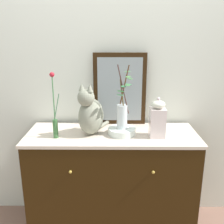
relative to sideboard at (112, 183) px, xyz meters
The scene contains 8 objects.
wall_back 0.91m from the sideboard, 90.00° to the left, with size 4.40×0.08×2.60m, color silver.
sideboard is the anchor object (origin of this frame).
mirror_leaning 0.81m from the sideboard, 74.76° to the left, with size 0.45×0.03×0.63m.
cat_sitting 0.65m from the sideboard, behind, with size 0.30×0.46×0.42m.
vase_slim_green 0.76m from the sideboard, 167.63° to the right, with size 0.06×0.04×0.51m.
bowl_porcelain 0.49m from the sideboard, 14.51° to the right, with size 0.22×0.22×0.05m, color silver.
vase_glass_clear 0.64m from the sideboard, 14.72° to the right, with size 0.14×0.25×0.51m.
jar_lidded_porcelain 0.70m from the sideboard, 10.72° to the right, with size 0.12×0.12×0.32m.
Camera 1 is at (0.02, -1.96, 1.68)m, focal length 41.48 mm.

